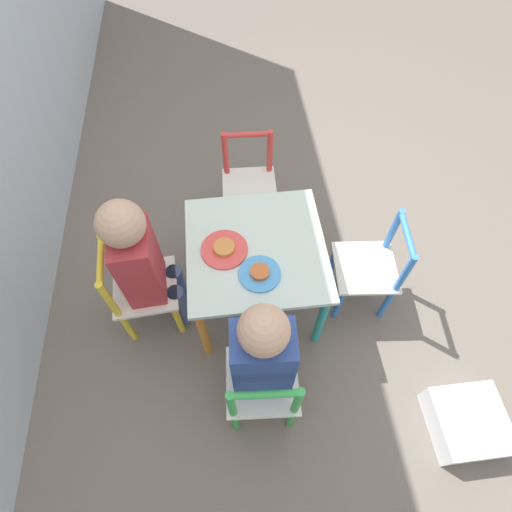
% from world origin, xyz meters
% --- Properties ---
extents(ground_plane, '(6.00, 6.00, 0.00)m').
position_xyz_m(ground_plane, '(0.00, 0.00, 0.00)').
color(ground_plane, '#6B6056').
extents(kids_table, '(0.54, 0.54, 0.43)m').
position_xyz_m(kids_table, '(0.00, 0.00, 0.36)').
color(kids_table, silver).
rests_on(kids_table, ground_plane).
extents(chair_green, '(0.28, 0.28, 0.50)m').
position_xyz_m(chair_green, '(-0.49, 0.03, 0.24)').
color(chair_green, silver).
rests_on(chair_green, ground_plane).
extents(chair_yellow, '(0.28, 0.28, 0.50)m').
position_xyz_m(chair_yellow, '(-0.03, 0.49, 0.24)').
color(chair_yellow, silver).
rests_on(chair_yellow, ground_plane).
extents(chair_blue, '(0.28, 0.28, 0.50)m').
position_xyz_m(chair_blue, '(-0.04, -0.49, 0.24)').
color(chair_blue, silver).
rests_on(chair_blue, ground_plane).
extents(chair_red, '(0.27, 0.27, 0.50)m').
position_xyz_m(chair_red, '(0.49, -0.02, 0.24)').
color(chair_red, silver).
rests_on(chair_red, ground_plane).
extents(child_left, '(0.21, 0.21, 0.75)m').
position_xyz_m(child_left, '(-0.43, 0.03, 0.44)').
color(child_left, '#38383D').
rests_on(child_left, ground_plane).
extents(child_back, '(0.21, 0.22, 0.76)m').
position_xyz_m(child_back, '(-0.03, 0.43, 0.45)').
color(child_back, '#4C608E').
rests_on(child_back, ground_plane).
extents(plate_left, '(0.16, 0.16, 0.03)m').
position_xyz_m(plate_left, '(-0.12, 0.00, 0.43)').
color(plate_left, '#4C9EE0').
rests_on(plate_left, kids_table).
extents(plate_back, '(0.18, 0.18, 0.03)m').
position_xyz_m(plate_back, '(0.00, 0.12, 0.43)').
color(plate_back, '#E54C47').
rests_on(plate_back, kids_table).
extents(storage_bin, '(0.27, 0.26, 0.13)m').
position_xyz_m(storage_bin, '(-0.67, -0.75, 0.06)').
color(storage_bin, silver).
rests_on(storage_bin, ground_plane).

